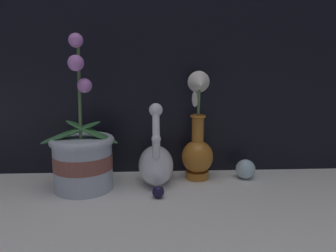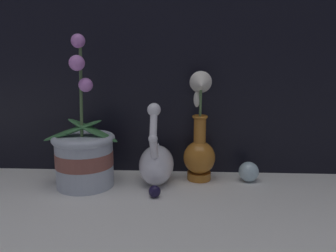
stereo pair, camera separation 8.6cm
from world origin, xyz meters
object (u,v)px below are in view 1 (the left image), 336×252
swan_figurine (156,162)px  blue_vase (198,144)px  glass_sphere (245,169)px  orchid_potted_plant (83,156)px

swan_figurine → blue_vase: (0.12, 0.03, 0.04)m
glass_sphere → blue_vase: bearing=177.7°
orchid_potted_plant → swan_figurine: 0.19m
blue_vase → glass_sphere: bearing=-2.3°
swan_figurine → glass_sphere: swan_figurine is taller
orchid_potted_plant → blue_vase: (0.31, 0.06, 0.01)m
swan_figurine → blue_vase: size_ratio=0.75×
orchid_potted_plant → glass_sphere: size_ratio=7.13×
blue_vase → glass_sphere: 0.16m
orchid_potted_plant → blue_vase: 0.31m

